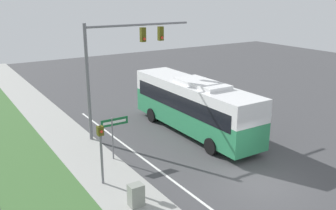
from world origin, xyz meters
TOP-DOWN VIEW (x-y plane):
  - ground_plane at (0.00, 0.00)m, footprint 80.00×80.00m
  - lane_divider_near at (-3.60, 0.00)m, footprint 0.14×30.00m
  - bus at (1.16, 7.18)m, footprint 2.68×10.81m
  - signal_gantry at (-2.94, 9.44)m, footprint 7.21×0.41m
  - pedestrian_signal at (-6.67, 3.79)m, footprint 0.28×0.34m
  - street_sign at (-5.01, 6.04)m, footprint 1.57×0.08m
  - utility_cabinet at (-6.25, 1.17)m, footprint 0.62×0.50m

SIDE VIEW (x-z plane):
  - ground_plane at x=0.00m, z-range 0.00..0.00m
  - lane_divider_near at x=-3.60m, z-range 0.00..0.01m
  - utility_cabinet at x=-6.25m, z-range 0.12..1.11m
  - street_sign at x=-5.01m, z-range 0.56..3.04m
  - bus at x=1.16m, z-range 0.18..3.80m
  - pedestrian_signal at x=-6.67m, z-range 0.55..3.56m
  - signal_gantry at x=-2.94m, z-range 1.56..8.76m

